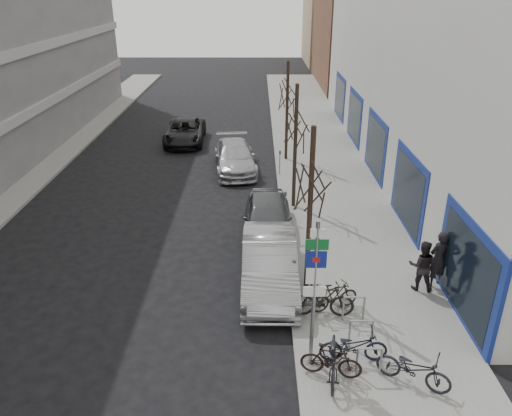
{
  "coord_description": "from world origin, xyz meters",
  "views": [
    {
      "loc": [
        1.01,
        -10.29,
        9.16
      ],
      "look_at": [
        0.95,
        5.6,
        2.0
      ],
      "focal_mm": 35.0,
      "sensor_mm": 36.0,
      "label": 1
    }
  ],
  "objects_px": {
    "bike_mid_inner": "(323,299)",
    "bike_far_inner": "(335,296)",
    "bike_mid_curb": "(354,343)",
    "bike_far_curb": "(414,366)",
    "parked_car_mid": "(267,218)",
    "pedestrian_near": "(438,259)",
    "meter_front": "(294,274)",
    "highway_sign_pole": "(315,286)",
    "meter_back": "(280,160)",
    "bike_near_left": "(334,356)",
    "bike_near_right": "(331,360)",
    "lane_car": "(185,132)",
    "pedestrian_far": "(422,265)",
    "tree_mid": "(296,118)",
    "tree_near": "(312,172)",
    "parked_car_back": "(235,157)",
    "bike_rack": "(361,330)",
    "meter_mid": "(285,203)",
    "tree_far": "(288,88)",
    "parked_car_front": "(269,264)"
  },
  "relations": [
    {
      "from": "meter_mid",
      "to": "meter_back",
      "type": "height_order",
      "value": "same"
    },
    {
      "from": "highway_sign_pole",
      "to": "tree_far",
      "type": "relative_size",
      "value": 0.76
    },
    {
      "from": "meter_mid",
      "to": "pedestrian_far",
      "type": "bearing_deg",
      "value": -51.52
    },
    {
      "from": "parked_car_back",
      "to": "pedestrian_far",
      "type": "relative_size",
      "value": 2.94
    },
    {
      "from": "tree_near",
      "to": "pedestrian_near",
      "type": "height_order",
      "value": "tree_near"
    },
    {
      "from": "tree_mid",
      "to": "parked_car_mid",
      "type": "relative_size",
      "value": 1.19
    },
    {
      "from": "bike_near_left",
      "to": "bike_near_right",
      "type": "relative_size",
      "value": 1.24
    },
    {
      "from": "meter_front",
      "to": "bike_mid_curb",
      "type": "height_order",
      "value": "meter_front"
    },
    {
      "from": "bike_mid_curb",
      "to": "pedestrian_near",
      "type": "height_order",
      "value": "pedestrian_near"
    },
    {
      "from": "highway_sign_pole",
      "to": "tree_far",
      "type": "height_order",
      "value": "tree_far"
    },
    {
      "from": "highway_sign_pole",
      "to": "bike_near_right",
      "type": "xyz_separation_m",
      "value": [
        0.44,
        -0.55,
        -1.83
      ]
    },
    {
      "from": "pedestrian_far",
      "to": "bike_near_left",
      "type": "bearing_deg",
      "value": 62.42
    },
    {
      "from": "bike_mid_inner",
      "to": "highway_sign_pole",
      "type": "bearing_deg",
      "value": 168.38
    },
    {
      "from": "bike_near_left",
      "to": "lane_car",
      "type": "distance_m",
      "value": 21.62
    },
    {
      "from": "meter_front",
      "to": "bike_mid_curb",
      "type": "relative_size",
      "value": 0.71
    },
    {
      "from": "bike_near_left",
      "to": "parked_car_front",
      "type": "distance_m",
      "value": 4.53
    },
    {
      "from": "pedestrian_far",
      "to": "meter_mid",
      "type": "bearing_deg",
      "value": -38.84
    },
    {
      "from": "tree_far",
      "to": "bike_near_right",
      "type": "height_order",
      "value": "tree_far"
    },
    {
      "from": "pedestrian_far",
      "to": "meter_front",
      "type": "bearing_deg",
      "value": 17.96
    },
    {
      "from": "meter_back",
      "to": "parked_car_mid",
      "type": "bearing_deg",
      "value": -96.46
    },
    {
      "from": "bike_rack",
      "to": "bike_far_curb",
      "type": "bearing_deg",
      "value": -54.88
    },
    {
      "from": "highway_sign_pole",
      "to": "meter_back",
      "type": "relative_size",
      "value": 3.31
    },
    {
      "from": "bike_near_left",
      "to": "meter_mid",
      "type": "bearing_deg",
      "value": 103.12
    },
    {
      "from": "meter_front",
      "to": "bike_mid_curb",
      "type": "bearing_deg",
      "value": -65.85
    },
    {
      "from": "pedestrian_far",
      "to": "bike_mid_inner",
      "type": "bearing_deg",
      "value": 36.51
    },
    {
      "from": "tree_near",
      "to": "parked_car_back",
      "type": "distance_m",
      "value": 12.32
    },
    {
      "from": "bike_rack",
      "to": "bike_near_left",
      "type": "relative_size",
      "value": 1.17
    },
    {
      "from": "tree_far",
      "to": "highway_sign_pole",
      "type": "bearing_deg",
      "value": -90.69
    },
    {
      "from": "tree_mid",
      "to": "tree_near",
      "type": "bearing_deg",
      "value": -90.0
    },
    {
      "from": "highway_sign_pole",
      "to": "bike_rack",
      "type": "distance_m",
      "value": 2.36
    },
    {
      "from": "meter_back",
      "to": "pedestrian_far",
      "type": "distance_m",
      "value": 11.38
    },
    {
      "from": "parked_car_mid",
      "to": "pedestrian_near",
      "type": "xyz_separation_m",
      "value": [
        5.4,
        -3.78,
        0.34
      ]
    },
    {
      "from": "meter_front",
      "to": "meter_back",
      "type": "relative_size",
      "value": 1.0
    },
    {
      "from": "bike_near_right",
      "to": "parked_car_mid",
      "type": "distance_m",
      "value": 8.07
    },
    {
      "from": "meter_back",
      "to": "pedestrian_near",
      "type": "height_order",
      "value": "pedestrian_near"
    },
    {
      "from": "bike_mid_inner",
      "to": "bike_far_inner",
      "type": "relative_size",
      "value": 1.21
    },
    {
      "from": "meter_mid",
      "to": "bike_near_left",
      "type": "bearing_deg",
      "value": -85.13
    },
    {
      "from": "parked_car_front",
      "to": "pedestrian_far",
      "type": "xyz_separation_m",
      "value": [
        4.82,
        -0.37,
        0.19
      ]
    },
    {
      "from": "meter_back",
      "to": "lane_car",
      "type": "height_order",
      "value": "meter_back"
    },
    {
      "from": "tree_far",
      "to": "parked_car_mid",
      "type": "height_order",
      "value": "tree_far"
    },
    {
      "from": "meter_mid",
      "to": "pedestrian_far",
      "type": "relative_size",
      "value": 0.73
    },
    {
      "from": "highway_sign_pole",
      "to": "bike_rack",
      "type": "height_order",
      "value": "highway_sign_pole"
    },
    {
      "from": "tree_mid",
      "to": "bike_far_curb",
      "type": "distance_m",
      "value": 11.57
    },
    {
      "from": "tree_near",
      "to": "pedestrian_near",
      "type": "bearing_deg",
      "value": 1.24
    },
    {
      "from": "tree_near",
      "to": "lane_car",
      "type": "distance_m",
      "value": 18.03
    },
    {
      "from": "bike_mid_curb",
      "to": "lane_car",
      "type": "height_order",
      "value": "lane_car"
    },
    {
      "from": "lane_car",
      "to": "pedestrian_near",
      "type": "bearing_deg",
      "value": -59.77
    },
    {
      "from": "pedestrian_near",
      "to": "pedestrian_far",
      "type": "height_order",
      "value": "pedestrian_near"
    },
    {
      "from": "tree_far",
      "to": "bike_far_curb",
      "type": "distance_m",
      "value": 17.81
    },
    {
      "from": "bike_mid_curb",
      "to": "bike_far_curb",
      "type": "distance_m",
      "value": 1.56
    }
  ]
}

